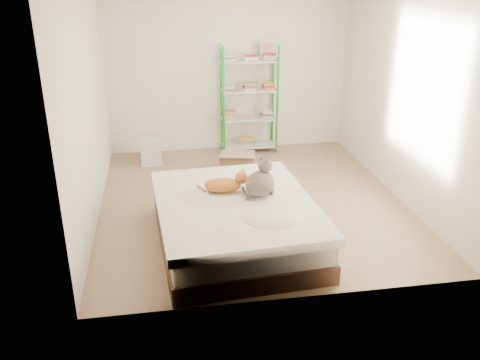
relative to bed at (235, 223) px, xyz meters
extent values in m
cube|color=#9C7A5C|center=(0.37, 1.05, -0.26)|extent=(3.80, 4.20, 0.01)
cube|color=silver|center=(0.37, 3.15, 1.04)|extent=(3.80, 0.01, 2.60)
cube|color=silver|center=(0.37, -1.05, 1.04)|extent=(3.80, 0.01, 2.60)
cube|color=silver|center=(-1.53, 1.05, 1.04)|extent=(0.01, 4.20, 2.60)
cube|color=silver|center=(2.27, 1.05, 1.04)|extent=(0.01, 4.20, 2.60)
cube|color=brown|center=(0.00, 0.00, -0.16)|extent=(1.71, 2.08, 0.20)
cube|color=beige|center=(0.00, 0.00, 0.05)|extent=(1.66, 2.01, 0.22)
cube|color=silver|center=(0.00, 0.00, 0.21)|extent=(1.74, 2.12, 0.10)
cylinder|color=green|center=(0.25, 2.77, 0.59)|extent=(0.04, 0.04, 1.70)
cylinder|color=green|center=(0.25, 3.09, 0.59)|extent=(0.04, 0.04, 1.70)
cylinder|color=green|center=(1.09, 2.77, 0.59)|extent=(0.04, 0.04, 1.70)
cylinder|color=green|center=(1.09, 3.09, 0.59)|extent=(0.04, 0.04, 1.70)
cube|color=silver|center=(0.67, 2.93, -0.16)|extent=(0.86, 0.34, 0.02)
cube|color=silver|center=(0.67, 2.93, 0.29)|extent=(0.86, 0.34, 0.02)
cube|color=silver|center=(0.67, 2.93, 0.74)|extent=(0.86, 0.34, 0.02)
cube|color=silver|center=(0.67, 2.93, 1.19)|extent=(0.86, 0.34, 0.02)
cube|color=#BB2B33|center=(0.67, 2.93, -0.10)|extent=(0.20, 0.16, 0.09)
cube|color=#BB2B33|center=(0.37, 2.93, 0.35)|extent=(0.20, 0.16, 0.09)
cube|color=#BB2B33|center=(0.97, 2.93, 0.35)|extent=(0.20, 0.16, 0.09)
cube|color=#BB2B33|center=(0.37, 2.93, 0.80)|extent=(0.20, 0.16, 0.09)
cube|color=#BB2B33|center=(0.67, 2.93, 0.80)|extent=(0.20, 0.16, 0.09)
cube|color=#BB2B33|center=(0.97, 2.93, 0.80)|extent=(0.20, 0.16, 0.09)
cube|color=#BB2B33|center=(0.37, 2.93, 1.25)|extent=(0.20, 0.16, 0.09)
cube|color=#BB2B33|center=(0.67, 2.93, 1.25)|extent=(0.20, 0.16, 0.09)
cube|color=#BB2B33|center=(0.97, 2.93, 1.25)|extent=(0.20, 0.16, 0.09)
cube|color=beige|center=(0.96, 2.98, 1.35)|extent=(0.22, 0.09, 0.28)
cube|color=red|center=(0.96, 2.97, 1.35)|extent=(0.17, 0.06, 0.21)
cube|color=tan|center=(0.32, 1.89, -0.09)|extent=(0.55, 0.48, 0.33)
cube|color=#68269B|center=(0.37, 1.70, -0.10)|extent=(0.28, 0.08, 0.07)
cube|color=tan|center=(0.32, 1.71, 0.07)|extent=(0.49, 0.25, 0.11)
cube|color=silver|center=(-0.89, 2.60, -0.08)|extent=(0.32, 0.28, 0.36)
cube|color=silver|center=(-0.89, 2.60, 0.12)|extent=(0.35, 0.31, 0.03)
camera|label=1|loc=(-0.73, -4.76, 2.53)|focal=38.00mm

